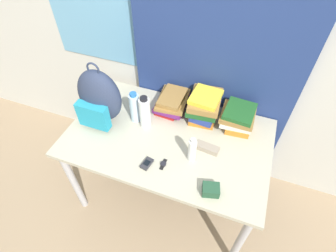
{
  "coord_description": "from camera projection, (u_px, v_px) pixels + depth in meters",
  "views": [
    {
      "loc": [
        0.4,
        -0.66,
        2.07
      ],
      "look_at": [
        0.0,
        0.41,
        0.84
      ],
      "focal_mm": 28.0,
      "sensor_mm": 36.0,
      "label": 1
    }
  ],
  "objects": [
    {
      "name": "camera_pouch",
      "position": [
        211.0,
        190.0,
        1.44
      ],
      "size": [
        0.11,
        0.1,
        0.06
      ],
      "color": "#234C33",
      "rests_on": "desk"
    },
    {
      "name": "sports_bottle",
      "position": [
        145.0,
        113.0,
        1.72
      ],
      "size": [
        0.07,
        0.07,
        0.25
      ],
      "color": "white",
      "rests_on": "desk"
    },
    {
      "name": "cell_phone",
      "position": [
        147.0,
        164.0,
        1.58
      ],
      "size": [
        0.06,
        0.09,
        0.02
      ],
      "color": "#2D2D33",
      "rests_on": "desk"
    },
    {
      "name": "sunglasses_case",
      "position": [
        207.0,
        148.0,
        1.65
      ],
      "size": [
        0.16,
        0.07,
        0.04
      ],
      "color": "gray",
      "rests_on": "desk"
    },
    {
      "name": "wall_back",
      "position": [
        194.0,
        30.0,
        1.68
      ],
      "size": [
        6.0,
        0.06,
        2.5
      ],
      "color": "beige",
      "rests_on": "ground_plane"
    },
    {
      "name": "backpack",
      "position": [
        99.0,
        98.0,
        1.72
      ],
      "size": [
        0.3,
        0.23,
        0.46
      ],
      "color": "#2D3851",
      "rests_on": "desk"
    },
    {
      "name": "book_stack_center",
      "position": [
        205.0,
        105.0,
        1.79
      ],
      "size": [
        0.23,
        0.29,
        0.2
      ],
      "color": "orange",
      "rests_on": "desk"
    },
    {
      "name": "desk",
      "position": [
        168.0,
        144.0,
        1.8
      ],
      "size": [
        1.34,
        0.81,
        0.74
      ],
      "color": "#B7B299",
      "rests_on": "ground_plane"
    },
    {
      "name": "water_bottle",
      "position": [
        135.0,
        108.0,
        1.76
      ],
      "size": [
        0.07,
        0.07,
        0.24
      ],
      "color": "silver",
      "rests_on": "desk"
    },
    {
      "name": "sunscreen_bottle",
      "position": [
        192.0,
        150.0,
        1.55
      ],
      "size": [
        0.05,
        0.05,
        0.19
      ],
      "color": "white",
      "rests_on": "desk"
    },
    {
      "name": "ground_plane",
      "position": [
        150.0,
        236.0,
        2.03
      ],
      "size": [
        12.0,
        12.0,
        0.0
      ],
      "primitive_type": "plane",
      "color": "#9E8466"
    },
    {
      "name": "wristwatch",
      "position": [
        163.0,
        164.0,
        1.58
      ],
      "size": [
        0.04,
        0.08,
        0.01
      ],
      "color": "black",
      "rests_on": "desk"
    },
    {
      "name": "curtain_blue",
      "position": [
        218.0,
        39.0,
        1.61
      ],
      "size": [
        1.14,
        0.04,
        2.5
      ],
      "color": "navy",
      "rests_on": "ground_plane"
    },
    {
      "name": "book_stack_left",
      "position": [
        172.0,
        102.0,
        1.88
      ],
      "size": [
        0.22,
        0.29,
        0.13
      ],
      "color": "red",
      "rests_on": "desk"
    },
    {
      "name": "book_stack_right",
      "position": [
        238.0,
        117.0,
        1.76
      ],
      "size": [
        0.22,
        0.24,
        0.14
      ],
      "color": "orange",
      "rests_on": "desk"
    }
  ]
}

